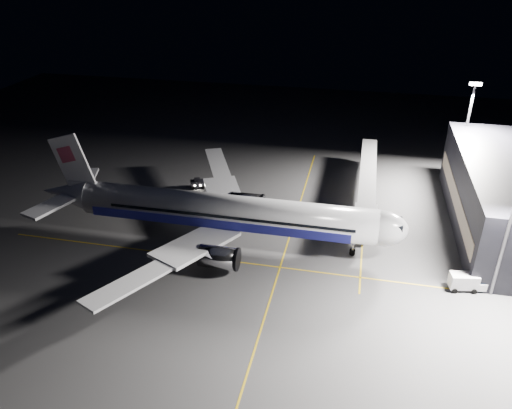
{
  "coord_description": "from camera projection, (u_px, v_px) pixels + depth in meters",
  "views": [
    {
      "loc": [
        19.93,
        -67.87,
        43.74
      ],
      "look_at": [
        4.45,
        2.12,
        6.0
      ],
      "focal_mm": 35.0,
      "sensor_mm": 36.0,
      "label": 1
    }
  ],
  "objects": [
    {
      "name": "ground",
      "position": [
        227.0,
        240.0,
        82.82
      ],
      "size": [
        200.0,
        200.0,
        0.0
      ],
      "primitive_type": "plane",
      "color": "#4C4C4F",
      "rests_on": "ground"
    },
    {
      "name": "guide_line_side",
      "position": [
        363.0,
        224.0,
        87.25
      ],
      "size": [
        0.25,
        40.0,
        0.01
      ],
      "primitive_type": "cube",
      "color": "gold",
      "rests_on": "ground"
    },
    {
      "name": "service_truck",
      "position": [
        467.0,
        281.0,
        70.31
      ],
      "size": [
        5.25,
        2.84,
        2.55
      ],
      "rotation": [
        0.0,
        0.0,
        0.17
      ],
      "color": "white",
      "rests_on": "ground"
    },
    {
      "name": "floodlight_mast_north",
      "position": [
        467.0,
        124.0,
        97.05
      ],
      "size": [
        2.4,
        0.68,
        20.7
      ],
      "color": "#59595E",
      "rests_on": "ground"
    },
    {
      "name": "safety_cone_c",
      "position": [
        247.0,
        226.0,
        86.22
      ],
      "size": [
        0.44,
        0.44,
        0.66
      ],
      "primitive_type": "cone",
      "color": "#DB5609",
      "rests_on": "ground"
    },
    {
      "name": "baggage_tug",
      "position": [
        197.0,
        183.0,
        100.0
      ],
      "size": [
        3.31,
        3.0,
        1.98
      ],
      "rotation": [
        0.0,
        0.0,
        0.37
      ],
      "color": "black",
      "rests_on": "ground"
    },
    {
      "name": "guide_line_cross",
      "position": [
        217.0,
        259.0,
        77.63
      ],
      "size": [
        70.0,
        0.25,
        0.01
      ],
      "primitive_type": "cube",
      "color": "gold",
      "rests_on": "ground"
    },
    {
      "name": "safety_cone_a",
      "position": [
        251.0,
        209.0,
        91.76
      ],
      "size": [
        0.4,
        0.4,
        0.6
      ],
      "primitive_type": "cone",
      "color": "#DB5609",
      "rests_on": "ground"
    },
    {
      "name": "airliner",
      "position": [
        220.0,
        212.0,
        80.62
      ],
      "size": [
        61.48,
        54.22,
        16.64
      ],
      "color": "silver",
      "rests_on": "ground"
    },
    {
      "name": "jet_bridge",
      "position": [
        367.0,
        182.0,
        92.08
      ],
      "size": [
        3.6,
        34.4,
        6.3
      ],
      "color": "#B2B2B7",
      "rests_on": "ground"
    },
    {
      "name": "guide_line_main",
      "position": [
        287.0,
        247.0,
        80.91
      ],
      "size": [
        0.25,
        80.0,
        0.01
      ],
      "primitive_type": "cube",
      "color": "gold",
      "rests_on": "ground"
    },
    {
      "name": "floodlight_mast_south",
      "position": [
        511.0,
        217.0,
        64.22
      ],
      "size": [
        2.4,
        0.67,
        20.7
      ],
      "color": "#59595E",
      "rests_on": "ground"
    },
    {
      "name": "safety_cone_b",
      "position": [
        272.0,
        218.0,
        88.86
      ],
      "size": [
        0.36,
        0.36,
        0.55
      ],
      "primitive_type": "cone",
      "color": "#DB5609",
      "rests_on": "ground"
    }
  ]
}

